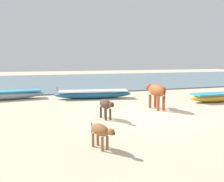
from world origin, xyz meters
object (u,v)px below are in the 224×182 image
object	(u,v)px
fishing_boat_4	(218,97)
fishing_boat_3	(5,95)
fishing_boat_0	(93,94)
calf_far_brown	(101,131)
cow_adult_rust	(156,91)
calf_near_dark	(106,105)

from	to	relation	value
fishing_boat_4	fishing_boat_3	bearing A→B (deg)	159.78
fishing_boat_0	fishing_boat_4	distance (m)	6.22
fishing_boat_3	calf_far_brown	size ratio (longest dim) A/B	4.67
fishing_boat_0	fishing_boat_4	bearing A→B (deg)	160.55
fishing_boat_0	cow_adult_rust	distance (m)	4.03
fishing_boat_0	calf_far_brown	size ratio (longest dim) A/B	4.89
fishing_boat_3	fishing_boat_4	xyz separation A→B (m)	(9.77, -4.20, -0.02)
cow_adult_rust	calf_near_dark	world-z (taller)	cow_adult_rust
fishing_boat_3	fishing_boat_4	world-z (taller)	fishing_boat_3
fishing_boat_3	calf_near_dark	distance (m)	6.74
fishing_boat_0	calf_far_brown	bearing A→B (deg)	85.53
calf_far_brown	fishing_boat_4	bearing A→B (deg)	101.55
fishing_boat_4	calf_near_dark	xyz separation A→B (m)	(-6.27, -1.56, 0.26)
cow_adult_rust	fishing_boat_4	bearing A→B (deg)	-81.42
cow_adult_rust	calf_near_dark	xyz separation A→B (m)	(-2.51, -0.98, -0.25)
fishing_boat_3	cow_adult_rust	xyz separation A→B (m)	(6.00, -4.79, 0.49)
fishing_boat_3	calf_near_dark	world-z (taller)	calf_near_dark
fishing_boat_0	cow_adult_rust	xyz separation A→B (m)	(1.65, -3.64, 0.50)
fishing_boat_0	calf_near_dark	distance (m)	4.70
fishing_boat_4	cow_adult_rust	world-z (taller)	cow_adult_rust
fishing_boat_4	calf_near_dark	bearing A→B (deg)	-162.98
fishing_boat_3	calf_near_dark	bearing A→B (deg)	116.28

